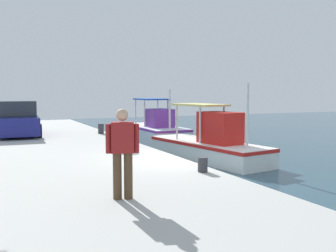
{
  "coord_description": "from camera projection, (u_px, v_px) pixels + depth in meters",
  "views": [
    {
      "loc": [
        10.36,
        -5.16,
        2.77
      ],
      "look_at": [
        -5.4,
        2.0,
        1.26
      ],
      "focal_mm": 41.74,
      "sensor_mm": 36.0,
      "label": 1
    }
  ],
  "objects": [
    {
      "name": "quay_pier",
      "position": [
        1.0,
        188.0,
        9.67
      ],
      "size": [
        36.0,
        10.0,
        0.8
      ],
      "primitive_type": "cube",
      "color": "#B2B2AD",
      "rests_on": "ground"
    },
    {
      "name": "fishing_boat_nearest",
      "position": [
        155.0,
        130.0,
        21.69
      ],
      "size": [
        5.31,
        2.06,
        2.91
      ],
      "color": "white",
      "rests_on": "ground"
    },
    {
      "name": "fishing_boat_second",
      "position": [
        210.0,
        145.0,
        15.82
      ],
      "size": [
        6.15,
        2.71,
        3.09
      ],
      "color": "white",
      "rests_on": "ground"
    },
    {
      "name": "pelican",
      "position": [
        124.0,
        139.0,
        12.99
      ],
      "size": [
        0.61,
        0.95,
        0.82
      ],
      "color": "tan",
      "rests_on": "quay_pier"
    },
    {
      "name": "fisherman_standing",
      "position": [
        123.0,
        150.0,
        7.13
      ],
      "size": [
        0.35,
        0.59,
        1.67
      ],
      "color": "#4C3823",
      "rests_on": "quay_pier"
    },
    {
      "name": "parked_car",
      "position": [
        18.0,
        120.0,
        17.71
      ],
      "size": [
        4.17,
        2.02,
        1.57
      ],
      "color": "black",
      "rests_on": "quay_pier"
    },
    {
      "name": "mooring_bollard_nearest",
      "position": [
        101.0,
        129.0,
        18.47
      ],
      "size": [
        0.27,
        0.27,
        0.47
      ],
      "primitive_type": "cylinder",
      "color": "#333338",
      "rests_on": "quay_pier"
    },
    {
      "name": "mooring_bollard_second",
      "position": [
        203.0,
        165.0,
        9.62
      ],
      "size": [
        0.25,
        0.25,
        0.37
      ],
      "primitive_type": "cylinder",
      "color": "#333338",
      "rests_on": "quay_pier"
    }
  ]
}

